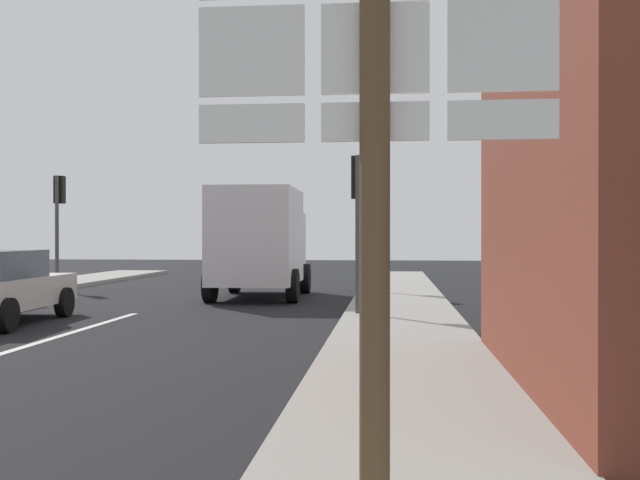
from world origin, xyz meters
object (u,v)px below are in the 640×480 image
at_px(traffic_light_near_right, 358,198).
at_px(traffic_light_far_left, 59,205).
at_px(traffic_light_far_right, 368,215).
at_px(route_sign_post, 375,181).
at_px(delivery_truck, 260,240).

bearing_deg(traffic_light_near_right, traffic_light_far_left, 142.95).
height_order(traffic_light_near_right, traffic_light_far_right, traffic_light_near_right).
bearing_deg(route_sign_post, delivery_truck, 101.79).
xyz_separation_m(traffic_light_near_right, traffic_light_far_right, (0.00, 6.40, -0.17)).
distance_m(traffic_light_near_right, traffic_light_far_right, 6.40).
relative_size(delivery_truck, route_sign_post, 1.58).
xyz_separation_m(route_sign_post, traffic_light_far_left, (-10.74, 19.96, 0.75)).
xyz_separation_m(delivery_truck, traffic_light_near_right, (3.01, -5.05, 0.90)).
height_order(route_sign_post, traffic_light_far_left, traffic_light_far_left).
height_order(delivery_truck, traffic_light_far_left, traffic_light_far_left).
bearing_deg(traffic_light_far_left, route_sign_post, -61.72).
bearing_deg(delivery_truck, traffic_light_far_left, 160.01).
distance_m(traffic_light_near_right, traffic_light_far_left, 12.68).
distance_m(delivery_truck, traffic_light_near_right, 5.95).
height_order(delivery_truck, traffic_light_far_right, traffic_light_far_right).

